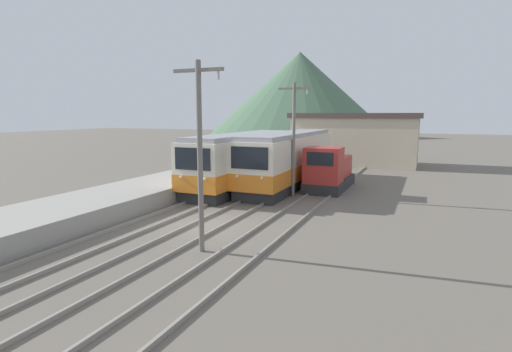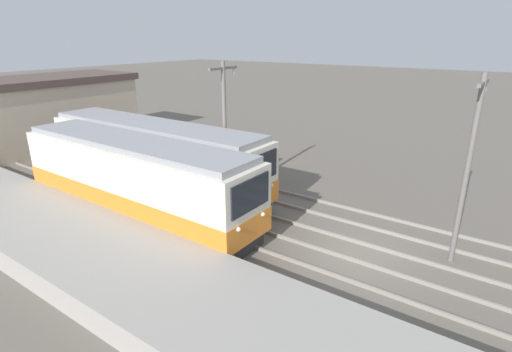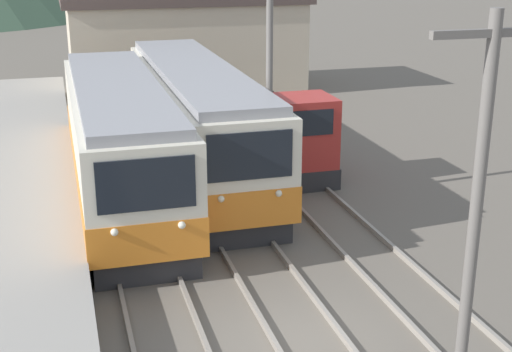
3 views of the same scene
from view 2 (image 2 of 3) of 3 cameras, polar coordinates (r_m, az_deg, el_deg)
The scene contains 11 objects.
ground_plane at distance 16.34m, azimuth 13.99°, elevation -10.87°, with size 200.00×200.00×0.00m, color #665E54.
platform_left at distance 11.46m, azimuth 1.50°, elevation -22.29°, with size 4.50×54.00×0.91m, color gray.
track_left at distance 14.24m, azimuth 9.97°, elevation -15.14°, with size 1.54×60.00×0.14m.
track_center at distance 16.47m, azimuth 14.27°, elevation -10.36°, with size 1.54×60.00×0.14m.
track_right at distance 19.02m, azimuth 17.63°, elevation -6.48°, with size 1.54×60.00×0.14m.
commuter_train_left at distance 19.04m, azimuth -16.79°, elevation -0.89°, with size 2.84×13.09×3.77m.
commuter_train_center at distance 22.12m, azimuth -14.29°, elevation 2.20°, with size 2.84×14.11×3.81m.
shunting_locomotive at distance 24.00m, azimuth -8.25°, elevation 2.55°, with size 2.40×6.01×3.00m.
catenary_mast_near at distance 15.78m, azimuth 28.04°, elevation 1.36°, with size 2.00×0.20×6.97m.
catenary_mast_mid at distance 20.11m, azimuth -4.49°, elevation 7.07°, with size 2.00×0.20×6.97m.
station_building at distance 34.98m, azimuth -27.47°, elevation 8.26°, with size 12.60×6.30×5.20m.
Camera 2 is at (-13.40, -4.70, 8.07)m, focal length 28.00 mm.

